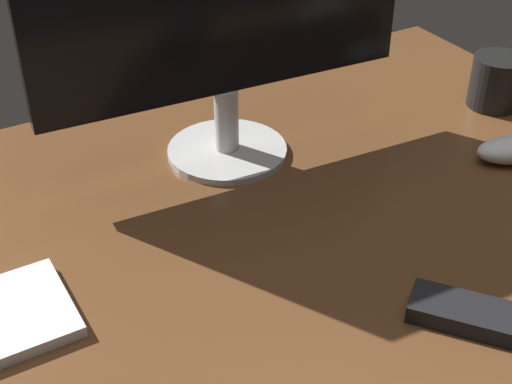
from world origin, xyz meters
TOP-DOWN VIEW (x-y plane):
  - desk at (0.00, 0.00)cm, footprint 140.00×84.00cm
  - tv_remote at (18.22, -30.86)cm, footprint 15.27×17.23cm
  - coffee_mug at (57.71, 7.99)cm, footprint 8.76×8.76cm

SIDE VIEW (x-z plane):
  - desk at x=0.00cm, z-range 0.00..2.00cm
  - tv_remote at x=18.22cm, z-range 2.00..4.26cm
  - coffee_mug at x=57.71cm, z-range 2.00..10.85cm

